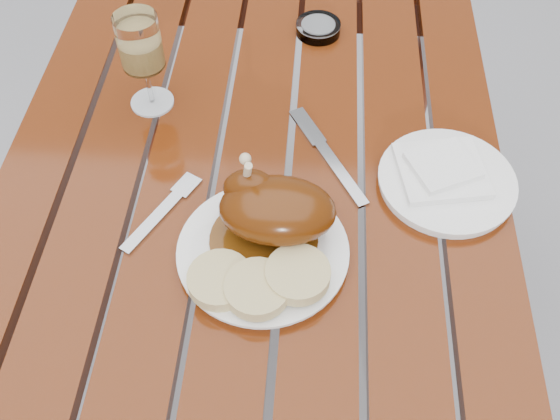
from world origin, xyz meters
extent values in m
plane|color=slate|center=(0.00, 0.00, 0.00)|extent=(60.00, 60.00, 0.00)
cube|color=#62250B|center=(0.00, 0.00, 0.38)|extent=(0.80, 1.20, 0.75)
cylinder|color=white|center=(0.03, -0.15, 0.76)|extent=(0.27, 0.27, 0.02)
cylinder|color=#552C09|center=(0.03, -0.14, 0.77)|extent=(0.16, 0.16, 0.00)
ellipsoid|color=#592506|center=(0.05, -0.12, 0.81)|extent=(0.16, 0.11, 0.08)
ellipsoid|color=#592506|center=(0.01, -0.09, 0.82)|extent=(0.08, 0.05, 0.06)
cylinder|color=#C6B28C|center=(0.01, -0.09, 0.84)|extent=(0.02, 0.04, 0.09)
cylinder|color=#D3C181|center=(-0.02, -0.21, 0.78)|extent=(0.09, 0.09, 0.02)
cylinder|color=#D3C181|center=(0.03, -0.23, 0.78)|extent=(0.09, 0.09, 0.02)
cylinder|color=#D3C181|center=(0.08, -0.20, 0.78)|extent=(0.09, 0.09, 0.02)
cylinder|color=tan|center=(-0.19, 0.15, 0.84)|extent=(0.10, 0.10, 0.17)
cylinder|color=white|center=(0.30, 0.00, 0.76)|extent=(0.23, 0.23, 0.02)
cube|color=white|center=(0.29, 0.01, 0.77)|extent=(0.15, 0.14, 0.01)
cylinder|color=#B2B7BC|center=(0.09, 0.37, 0.76)|extent=(0.10, 0.10, 0.02)
cube|color=gray|center=(-0.13, -0.10, 0.75)|extent=(0.09, 0.14, 0.01)
cube|color=gray|center=(0.13, 0.03, 0.75)|extent=(0.11, 0.18, 0.01)
camera|label=1|loc=(0.09, -0.64, 1.50)|focal=40.00mm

